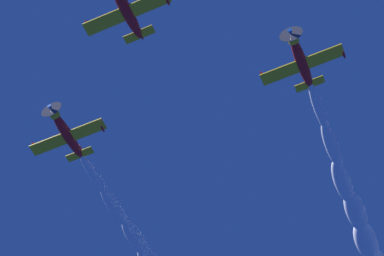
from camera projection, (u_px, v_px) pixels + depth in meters
airplane_lead at (125, 8)px, 77.92m from camera, size 8.22×8.90×2.86m
airplane_left_wingman at (301, 60)px, 82.74m from camera, size 8.21×8.91×2.83m
airplane_right_wingman at (66, 133)px, 89.11m from camera, size 8.27×8.91×2.82m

